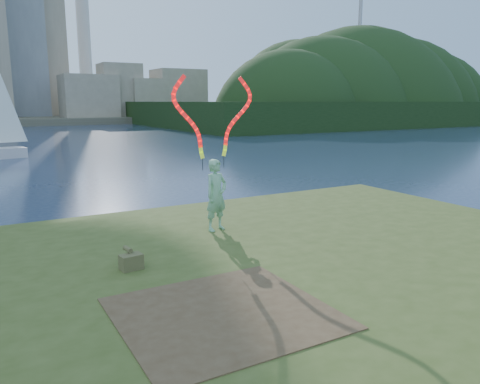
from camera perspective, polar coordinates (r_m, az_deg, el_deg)
ground at (r=11.43m, az=0.39°, el=-9.82°), size 320.00×320.00×0.00m
grassy_knoll at (r=9.53m, az=7.46°, el=-12.10°), size 20.00×18.00×0.80m
dirt_patch at (r=7.56m, az=-2.00°, el=-14.50°), size 3.20×3.00×0.02m
far_shore at (r=104.45m, az=-26.92°, el=7.92°), size 320.00×40.00×1.20m
wooded_hill at (r=94.97m, az=13.70°, el=8.33°), size 78.00×50.00×63.00m
woman_with_ribbons at (r=11.85m, az=-3.00°, el=1.90°), size 2.05×0.75×4.19m
canvas_bag at (r=9.56m, az=-13.15°, el=-8.19°), size 0.46×0.52×0.40m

